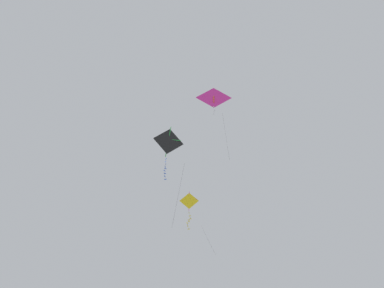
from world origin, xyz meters
TOP-DOWN VIEW (x-y plane):
  - kite_diamond_near_right at (5.84, 8.76)m, footprint 2.80×2.74m
  - kite_diamond_upper_right at (1.18, 7.24)m, footprint 2.70×1.92m
  - kite_delta_near_left at (5.92, 5.86)m, footprint 2.56×2.34m

SIDE VIEW (x-z plane):
  - kite_diamond_near_right at x=5.84m, z-range 24.42..31.32m
  - kite_diamond_upper_right at x=1.18m, z-range 24.74..35.65m
  - kite_delta_near_left at x=5.92m, z-range 34.67..44.64m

